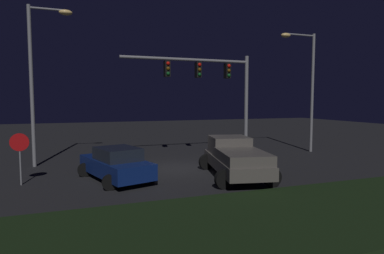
{
  "coord_description": "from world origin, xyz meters",
  "views": [
    {
      "loc": [
        -5.12,
        -16.57,
        3.61
      ],
      "look_at": [
        1.04,
        0.38,
        2.15
      ],
      "focal_mm": 30.79,
      "sensor_mm": 36.0,
      "label": 1
    }
  ],
  "objects_px": {
    "pickup_truck": "(235,156)",
    "car_sedan": "(116,164)",
    "street_lamp_right": "(306,78)",
    "traffic_signal_gantry": "(212,80)",
    "street_lamp_left": "(39,68)",
    "stop_sign": "(20,149)"
  },
  "relations": [
    {
      "from": "pickup_truck",
      "to": "car_sedan",
      "type": "distance_m",
      "value": 5.53
    },
    {
      "from": "pickup_truck",
      "to": "street_lamp_right",
      "type": "bearing_deg",
      "value": -46.39
    },
    {
      "from": "pickup_truck",
      "to": "traffic_signal_gantry",
      "type": "relative_size",
      "value": 0.68
    },
    {
      "from": "street_lamp_right",
      "to": "car_sedan",
      "type": "bearing_deg",
      "value": -164.09
    },
    {
      "from": "pickup_truck",
      "to": "traffic_signal_gantry",
      "type": "bearing_deg",
      "value": -0.48
    },
    {
      "from": "street_lamp_left",
      "to": "street_lamp_right",
      "type": "bearing_deg",
      "value": -2.73
    },
    {
      "from": "street_lamp_right",
      "to": "street_lamp_left",
      "type": "bearing_deg",
      "value": 177.27
    },
    {
      "from": "street_lamp_left",
      "to": "pickup_truck",
      "type": "bearing_deg",
      "value": -33.46
    },
    {
      "from": "pickup_truck",
      "to": "street_lamp_right",
      "type": "height_order",
      "value": "street_lamp_right"
    },
    {
      "from": "traffic_signal_gantry",
      "to": "street_lamp_left",
      "type": "bearing_deg",
      "value": 177.39
    },
    {
      "from": "street_lamp_left",
      "to": "street_lamp_right",
      "type": "height_order",
      "value": "street_lamp_left"
    },
    {
      "from": "traffic_signal_gantry",
      "to": "stop_sign",
      "type": "height_order",
      "value": "traffic_signal_gantry"
    },
    {
      "from": "pickup_truck",
      "to": "car_sedan",
      "type": "bearing_deg",
      "value": 89.43
    },
    {
      "from": "traffic_signal_gantry",
      "to": "stop_sign",
      "type": "relative_size",
      "value": 3.73
    },
    {
      "from": "traffic_signal_gantry",
      "to": "street_lamp_right",
      "type": "distance_m",
      "value": 6.92
    },
    {
      "from": "car_sedan",
      "to": "street_lamp_left",
      "type": "relative_size",
      "value": 0.55
    },
    {
      "from": "pickup_truck",
      "to": "traffic_signal_gantry",
      "type": "distance_m",
      "value": 6.73
    },
    {
      "from": "pickup_truck",
      "to": "street_lamp_left",
      "type": "height_order",
      "value": "street_lamp_left"
    },
    {
      "from": "street_lamp_left",
      "to": "street_lamp_right",
      "type": "relative_size",
      "value": 1.06
    },
    {
      "from": "car_sedan",
      "to": "street_lamp_left",
      "type": "height_order",
      "value": "street_lamp_left"
    },
    {
      "from": "street_lamp_left",
      "to": "stop_sign",
      "type": "height_order",
      "value": "street_lamp_left"
    },
    {
      "from": "traffic_signal_gantry",
      "to": "street_lamp_right",
      "type": "height_order",
      "value": "street_lamp_right"
    }
  ]
}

